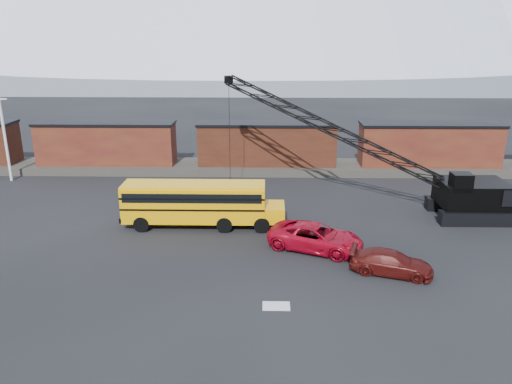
% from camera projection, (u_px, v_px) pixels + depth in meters
% --- Properties ---
extents(ground, '(160.00, 160.00, 0.00)m').
position_uv_depth(ground, '(267.00, 270.00, 29.26)').
color(ground, black).
rests_on(ground, ground).
extents(gravel_berm, '(120.00, 5.00, 0.70)m').
position_uv_depth(gravel_berm, '(267.00, 167.00, 50.08)').
color(gravel_berm, '#4B443D').
rests_on(gravel_berm, ground).
extents(boxcar_west_near, '(13.70, 3.10, 4.17)m').
position_uv_depth(boxcar_west_near, '(107.00, 143.00, 49.66)').
color(boxcar_west_near, '#4C1715').
rests_on(boxcar_west_near, gravel_berm).
extents(boxcar_mid, '(13.70, 3.10, 4.17)m').
position_uv_depth(boxcar_mid, '(267.00, 144.00, 49.34)').
color(boxcar_mid, '#4C2115').
rests_on(boxcar_mid, gravel_berm).
extents(boxcar_east_near, '(13.70, 3.10, 4.17)m').
position_uv_depth(boxcar_east_near, '(429.00, 144.00, 49.02)').
color(boxcar_east_near, '#4C1715').
rests_on(boxcar_east_near, gravel_berm).
extents(utility_pole, '(1.40, 0.24, 8.00)m').
position_uv_depth(utility_pole, '(5.00, 137.00, 45.59)').
color(utility_pole, silver).
rests_on(utility_pole, ground).
extents(snow_patch, '(1.40, 0.90, 0.02)m').
position_uv_depth(snow_patch, '(276.00, 306.00, 25.44)').
color(snow_patch, silver).
rests_on(snow_patch, ground).
extents(school_bus, '(11.65, 2.65, 3.19)m').
position_uv_depth(school_bus, '(199.00, 202.00, 35.38)').
color(school_bus, '#EFA305').
rests_on(school_bus, ground).
extents(red_pickup, '(6.63, 4.87, 1.68)m').
position_uv_depth(red_pickup, '(316.00, 237.00, 31.85)').
color(red_pickup, '#AD081E').
rests_on(red_pickup, ground).
extents(maroon_suv, '(5.06, 3.20, 1.37)m').
position_uv_depth(maroon_suv, '(391.00, 263.00, 28.68)').
color(maroon_suv, '#4B0F0D').
rests_on(maroon_suv, ground).
extents(crawler_crane, '(21.65, 7.82, 10.17)m').
position_uv_depth(crawler_crane, '(339.00, 133.00, 38.53)').
color(crawler_crane, black).
rests_on(crawler_crane, ground).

